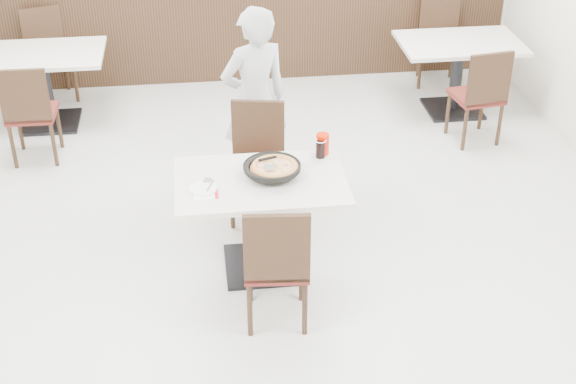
{
  "coord_description": "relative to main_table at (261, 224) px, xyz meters",
  "views": [
    {
      "loc": [
        -0.5,
        -4.87,
        3.58
      ],
      "look_at": [
        0.07,
        -0.3,
        0.79
      ],
      "focal_mm": 50.0,
      "sensor_mm": 36.0,
      "label": 1
    }
  ],
  "objects": [
    {
      "name": "fork",
      "position": [
        -0.35,
        -0.07,
        0.39
      ],
      "size": [
        0.06,
        0.14,
        0.0
      ],
      "primitive_type": "cube",
      "rotation": [
        0.0,
        0.0,
        -0.33
      ],
      "color": "white",
      "rests_on": "side_plate"
    },
    {
      "name": "bg_chair_right_near",
      "position": [
        2.2,
        1.81,
        0.1
      ],
      "size": [
        0.48,
        0.48,
        0.95
      ],
      "primitive_type": null,
      "rotation": [
        0.0,
        0.0,
        0.16
      ],
      "color": "black",
      "rests_on": "floor"
    },
    {
      "name": "bg_table_right",
      "position": [
        2.22,
        2.46,
        0.0
      ],
      "size": [
        1.24,
        0.86,
        0.75
      ],
      "primitive_type": null,
      "rotation": [
        0.0,
        0.0,
        0.05
      ],
      "color": "beige",
      "rests_on": "floor"
    },
    {
      "name": "bg_chair_left_near",
      "position": [
        -1.89,
        1.95,
        0.1
      ],
      "size": [
        0.43,
        0.43,
        0.95
      ],
      "primitive_type": null,
      "rotation": [
        0.0,
        0.0,
        -0.01
      ],
      "color": "black",
      "rests_on": "floor"
    },
    {
      "name": "diner_person",
      "position": [
        0.07,
        1.2,
        0.43
      ],
      "size": [
        0.68,
        0.56,
        1.61
      ],
      "primitive_type": "imported",
      "rotation": [
        0.0,
        0.0,
        3.48
      ],
      "color": "silver",
      "rests_on": "floor"
    },
    {
      "name": "pizza_pan",
      "position": [
        0.09,
        0.05,
        0.42
      ],
      "size": [
        0.41,
        0.41,
        0.01
      ],
      "primitive_type": "cylinder",
      "rotation": [
        0.0,
        0.0,
        -0.12
      ],
      "color": "black",
      "rests_on": "trivet"
    },
    {
      "name": "pizza",
      "position": [
        0.1,
        0.03,
        0.44
      ],
      "size": [
        0.38,
        0.38,
        0.02
      ],
      "primitive_type": "cylinder",
      "rotation": [
        0.0,
        0.0,
        -0.12
      ],
      "color": "#C5874A",
      "rests_on": "pizza_pan"
    },
    {
      "name": "side_plate",
      "position": [
        -0.4,
        -0.09,
        0.38
      ],
      "size": [
        0.22,
        0.22,
        0.01
      ],
      "primitive_type": "cylinder",
      "rotation": [
        0.0,
        0.0,
        -0.12
      ],
      "color": "white",
      "rests_on": "napkin"
    },
    {
      "name": "floor",
      "position": [
        0.09,
        0.05,
        -0.38
      ],
      "size": [
        7.0,
        7.0,
        0.0
      ],
      "primitive_type": "plane",
      "color": "#ADADA8",
      "rests_on": "ground"
    },
    {
      "name": "bg_chair_right_far",
      "position": [
        2.23,
        3.17,
        0.1
      ],
      "size": [
        0.51,
        0.51,
        0.95
      ],
      "primitive_type": null,
      "rotation": [
        0.0,
        0.0,
        2.9
      ],
      "color": "black",
      "rests_on": "floor"
    },
    {
      "name": "pizza_server",
      "position": [
        0.07,
        0.01,
        0.47
      ],
      "size": [
        0.08,
        0.1,
        0.0
      ],
      "primitive_type": "cube",
      "rotation": [
        0.0,
        0.0,
        0.05
      ],
      "color": "white",
      "rests_on": "pizza"
    },
    {
      "name": "cola_glass",
      "position": [
        0.47,
        0.28,
        0.44
      ],
      "size": [
        0.08,
        0.08,
        0.13
      ],
      "primitive_type": "cylinder",
      "rotation": [
        0.0,
        0.0,
        -0.12
      ],
      "color": "black",
      "rests_on": "main_table"
    },
    {
      "name": "napkin",
      "position": [
        -0.39,
        -0.14,
        0.38
      ],
      "size": [
        0.16,
        0.16,
        0.0
      ],
      "primitive_type": "cube",
      "rotation": [
        0.0,
        0.0,
        0.02
      ],
      "color": "white",
      "rests_on": "main_table"
    },
    {
      "name": "main_table",
      "position": [
        0.0,
        0.0,
        0.0
      ],
      "size": [
        1.29,
        0.94,
        0.75
      ],
      "primitive_type": null,
      "rotation": [
        0.0,
        0.0,
        -0.12
      ],
      "color": "beige",
      "rests_on": "floor"
    },
    {
      "name": "chair_far",
      "position": [
        0.03,
        0.69,
        0.1
      ],
      "size": [
        0.49,
        0.49,
        0.95
      ],
      "primitive_type": null,
      "rotation": [
        0.0,
        0.0,
        2.96
      ],
      "color": "black",
      "rests_on": "floor"
    },
    {
      "name": "trivet",
      "position": [
        0.1,
        0.06,
        0.39
      ],
      "size": [
        0.13,
        0.13,
        0.04
      ],
      "primitive_type": "cylinder",
      "rotation": [
        0.0,
        0.0,
        -0.12
      ],
      "color": "black",
      "rests_on": "main_table"
    },
    {
      "name": "bg_chair_left_far",
      "position": [
        -1.89,
        3.26,
        0.1
      ],
      "size": [
        0.55,
        0.55,
        0.95
      ],
      "primitive_type": null,
      "rotation": [
        0.0,
        0.0,
        3.52
      ],
      "color": "black",
      "rests_on": "floor"
    },
    {
      "name": "chair_near",
      "position": [
        0.04,
        -0.59,
        0.1
      ],
      "size": [
        0.45,
        0.45,
        0.95
      ],
      "primitive_type": null,
      "rotation": [
        0.0,
        0.0,
        -0.08
      ],
      "color": "black",
      "rests_on": "floor"
    },
    {
      "name": "wainscot_back",
      "position": [
        0.09,
        3.53,
        0.18
      ],
      "size": [
        5.9,
        0.03,
        1.1
      ],
      "primitive_type": "cube",
      "color": "black",
      "rests_on": "floor"
    },
    {
      "name": "red_cup",
      "position": [
        0.49,
        0.33,
        0.45
      ],
      "size": [
        0.11,
        0.11,
        0.16
      ],
      "primitive_type": "cylinder",
      "rotation": [
        0.0,
        0.0,
        -0.12
      ],
      "color": "red",
      "rests_on": "main_table"
    },
    {
      "name": "bg_table_left",
      "position": [
        -1.87,
        2.65,
        0.0
      ],
      "size": [
        1.27,
        0.9,
        0.75
      ],
      "primitive_type": null,
      "rotation": [
        0.0,
        0.0,
        0.09
      ],
      "color": "beige",
      "rests_on": "floor"
    }
  ]
}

